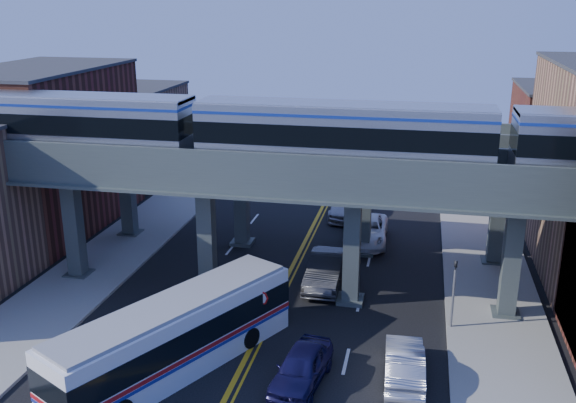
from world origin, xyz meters
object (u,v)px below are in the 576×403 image
traffic_signal (454,287)px  transit_bus (176,336)px  car_lane_c (366,230)px  stop_sign (261,307)px  car_lane_a (302,367)px  car_parked_curb (404,363)px  transit_train (343,133)px  car_lane_b (326,270)px  car_lane_d (347,205)px

traffic_signal → transit_bus: bearing=-152.9°
car_lane_c → stop_sign: bearing=-106.3°
traffic_signal → car_lane_a: bearing=-136.1°
transit_bus → car_parked_curb: 9.92m
transit_train → traffic_signal: (5.85, -2.00, -6.90)m
transit_train → car_lane_c: transit_train is taller
transit_train → car_lane_b: (-0.98, 1.88, -8.31)m
transit_train → car_lane_b: transit_train is taller
car_lane_a → car_lane_d: 22.35m
traffic_signal → car_parked_curb: bearing=-113.4°
stop_sign → car_lane_d: bearing=84.8°
transit_train → car_lane_d: size_ratio=7.86×
transit_train → stop_sign: bearing=-121.4°
car_lane_a → car_parked_curb: (4.24, 1.25, -0.01)m
transit_train → car_lane_d: (-1.29, 14.23, -8.36)m
stop_sign → car_lane_b: 7.24m
traffic_signal → car_lane_b: traffic_signal is taller
car_parked_curb → transit_train: bearing=-64.3°
car_lane_b → car_lane_d: car_lane_b is taller
car_lane_c → car_parked_curb: bearing=-80.6°
transit_train → car_lane_a: transit_train is taller
car_lane_a → car_lane_d: bearing=99.8°
car_lane_d → car_parked_curb: size_ratio=1.24×
car_lane_a → car_lane_c: bearing=93.9°
transit_train → car_lane_c: 12.37m
stop_sign → car_lane_d: 19.33m
car_lane_d → traffic_signal: bearing=-68.1°
transit_train → traffic_signal: size_ratio=11.12×
stop_sign → transit_bus: transit_bus is taller
transit_bus → car_lane_a: bearing=-62.0°
transit_train → car_lane_c: bearing=85.9°
car_lane_c → car_lane_b: bearing=-104.3°
transit_bus → car_lane_b: bearing=1.0°
car_lane_a → car_lane_c: car_lane_c is taller
transit_train → traffic_signal: 9.26m
stop_sign → car_lane_c: 14.58m
traffic_signal → car_lane_c: traffic_signal is taller
transit_bus → car_parked_curb: (9.81, 1.25, -0.84)m
car_lane_a → car_lane_d: (-0.79, 22.34, 0.06)m
car_lane_a → transit_bus: bearing=-172.2°
stop_sign → transit_bus: (-3.02, -3.11, -0.15)m
transit_train → car_parked_curb: bearing=-61.4°
traffic_signal → car_parked_curb: traffic_signal is taller
traffic_signal → car_lane_a: 8.94m
stop_sign → car_parked_curb: 7.11m
traffic_signal → car_lane_b: 7.98m
car_lane_d → car_lane_a: bearing=-89.8°
transit_train → car_lane_c: size_ratio=7.76×
transit_train → car_lane_a: 11.70m
car_lane_c → car_lane_d: bearing=109.0°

